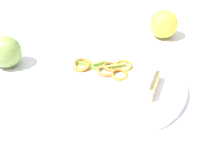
% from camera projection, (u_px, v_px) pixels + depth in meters
% --- Properties ---
extents(ground_plane, '(2.00, 2.00, 0.00)m').
position_uv_depth(ground_plane, '(112.00, 88.00, 0.63)').
color(ground_plane, silver).
rests_on(ground_plane, ground).
extents(plate, '(0.30, 0.30, 0.01)m').
position_uv_depth(plate, '(112.00, 86.00, 0.63)').
color(plate, white).
rests_on(plate, ground_plane).
extents(sandwich, '(0.09, 0.18, 0.05)m').
position_uv_depth(sandwich, '(111.00, 75.00, 0.61)').
color(sandwich, beige).
rests_on(sandwich, plate).
extents(apple_0, '(0.09, 0.09, 0.07)m').
position_uv_depth(apple_0, '(6.00, 52.00, 0.69)').
color(apple_0, '#7F9E4B').
rests_on(apple_0, ground_plane).
extents(apple_1, '(0.10, 0.10, 0.08)m').
position_uv_depth(apple_1, '(163.00, 24.00, 0.82)').
color(apple_1, gold).
rests_on(apple_1, ground_plane).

